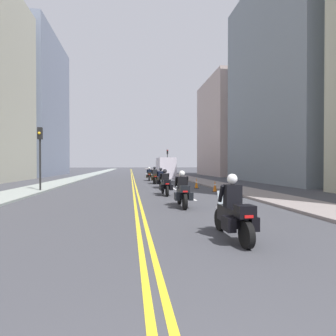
% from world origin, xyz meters
% --- Properties ---
extents(ground_plane, '(264.00, 264.00, 0.00)m').
position_xyz_m(ground_plane, '(0.00, 48.00, 0.00)').
color(ground_plane, '#3E3E44').
extents(sidewalk_left, '(2.68, 144.00, 0.12)m').
position_xyz_m(sidewalk_left, '(-7.31, 48.00, 0.06)').
color(sidewalk_left, gray).
rests_on(sidewalk_left, ground).
extents(sidewalk_right, '(2.68, 144.00, 0.12)m').
position_xyz_m(sidewalk_right, '(7.31, 48.00, 0.06)').
color(sidewalk_right, gray).
rests_on(sidewalk_right, ground).
extents(centreline_yellow_inner, '(0.12, 132.00, 0.01)m').
position_xyz_m(centreline_yellow_inner, '(-0.12, 48.00, 0.00)').
color(centreline_yellow_inner, yellow).
rests_on(centreline_yellow_inner, ground).
extents(centreline_yellow_outer, '(0.12, 132.00, 0.01)m').
position_xyz_m(centreline_yellow_outer, '(0.12, 48.00, 0.00)').
color(centreline_yellow_outer, yellow).
rests_on(centreline_yellow_outer, ground).
extents(lane_dashes_white, '(0.14, 56.40, 0.01)m').
position_xyz_m(lane_dashes_white, '(2.98, 29.00, 0.00)').
color(lane_dashes_white, silver).
rests_on(lane_dashes_white, ground).
extents(building_right_1, '(6.59, 16.09, 21.52)m').
position_xyz_m(building_right_1, '(15.94, 25.78, 10.76)').
color(building_right_1, gray).
rests_on(building_right_1, ground).
extents(building_left_2, '(7.69, 17.37, 23.62)m').
position_xyz_m(building_left_2, '(-16.49, 47.68, 11.81)').
color(building_left_2, slate).
rests_on(building_left_2, ground).
extents(building_right_2, '(6.67, 13.50, 16.33)m').
position_xyz_m(building_right_2, '(15.98, 43.56, 8.17)').
color(building_right_2, '#BEA9A1').
rests_on(building_right_2, ground).
extents(motorcycle_0, '(0.77, 2.22, 1.62)m').
position_xyz_m(motorcycle_0, '(2.16, 5.82, 0.64)').
color(motorcycle_0, black).
rests_on(motorcycle_0, ground).
extents(motorcycle_1, '(0.78, 2.20, 1.58)m').
position_xyz_m(motorcycle_1, '(1.89, 10.90, 0.65)').
color(motorcycle_1, black).
rests_on(motorcycle_1, ground).
extents(motorcycle_2, '(0.77, 2.24, 1.58)m').
position_xyz_m(motorcycle_2, '(1.74, 15.45, 0.66)').
color(motorcycle_2, black).
rests_on(motorcycle_2, ground).
extents(motorcycle_3, '(0.77, 2.24, 1.60)m').
position_xyz_m(motorcycle_3, '(2.06, 20.48, 0.66)').
color(motorcycle_3, black).
rests_on(motorcycle_3, ground).
extents(motorcycle_4, '(0.76, 2.18, 1.66)m').
position_xyz_m(motorcycle_4, '(2.00, 25.20, 0.66)').
color(motorcycle_4, black).
rests_on(motorcycle_4, ground).
extents(motorcycle_5, '(0.78, 2.11, 1.58)m').
position_xyz_m(motorcycle_5, '(1.83, 30.19, 0.64)').
color(motorcycle_5, black).
rests_on(motorcycle_5, ground).
extents(traffic_cone_0, '(0.32, 0.32, 0.75)m').
position_xyz_m(traffic_cone_0, '(5.37, 17.02, 0.37)').
color(traffic_cone_0, black).
rests_on(traffic_cone_0, ground).
extents(traffic_cone_1, '(0.32, 0.32, 0.77)m').
position_xyz_m(traffic_cone_1, '(4.78, 19.77, 0.38)').
color(traffic_cone_1, black).
rests_on(traffic_cone_1, ground).
extents(traffic_light_near, '(0.28, 0.38, 4.36)m').
position_xyz_m(traffic_light_near, '(-6.37, 18.56, 3.03)').
color(traffic_light_near, black).
rests_on(traffic_light_near, ground).
extents(traffic_light_far, '(0.28, 0.38, 4.58)m').
position_xyz_m(traffic_light_far, '(6.37, 47.27, 3.18)').
color(traffic_light_far, black).
rests_on(traffic_light_far, ground).
extents(parked_truck, '(2.20, 6.50, 2.80)m').
position_xyz_m(parked_truck, '(4.57, 36.91, 1.27)').
color(parked_truck, silver).
rests_on(parked_truck, ground).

